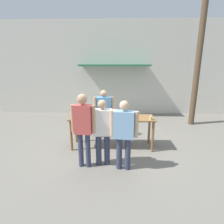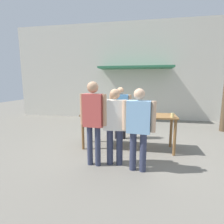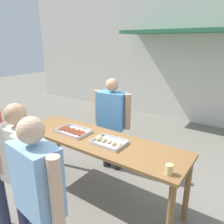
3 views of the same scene
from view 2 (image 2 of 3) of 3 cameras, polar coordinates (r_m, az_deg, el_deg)
name	(u,v)px [view 2 (image 2 of 3)]	position (r m, az deg, el deg)	size (l,w,h in m)	color
ground_plane	(127,148)	(4.84, 5.07, -11.59)	(24.00, 24.00, 0.00)	slate
building_facade_back	(136,72)	(8.50, 7.78, 12.96)	(12.00, 1.11, 4.50)	beige
serving_table	(128,118)	(4.61, 5.22, -2.10)	(2.43, 0.71, 0.93)	brown
food_tray_sausages	(112,113)	(4.61, -0.05, -0.44)	(0.47, 0.32, 0.04)	silver
food_tray_buns	(135,114)	(4.54, 7.63, -0.61)	(0.42, 0.31, 0.06)	silver
condiment_jar_mustard	(86,113)	(4.57, -8.63, -0.38)	(0.07, 0.07, 0.07)	#567A38
condiment_jar_ketchup	(89,113)	(4.53, -7.49, -0.42)	(0.07, 0.07, 0.07)	#B22319
beer_cup	(172,115)	(4.38, 19.13, -0.99)	(0.08, 0.08, 0.10)	#DBC67A
person_server_behind_table	(120,109)	(5.37, 2.73, 1.01)	(0.66, 0.31, 1.61)	#232328
person_customer_holding_hotdog	(93,116)	(3.60, -6.13, -1.32)	(0.57, 0.25, 1.77)	#333851
person_customer_with_cup	(139,123)	(3.41, 8.70, -3.72)	(0.64, 0.29, 1.64)	#333851
person_customer_waiting_in_line	(115,121)	(3.63, 0.91, -3.01)	(0.66, 0.28, 1.62)	#333851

